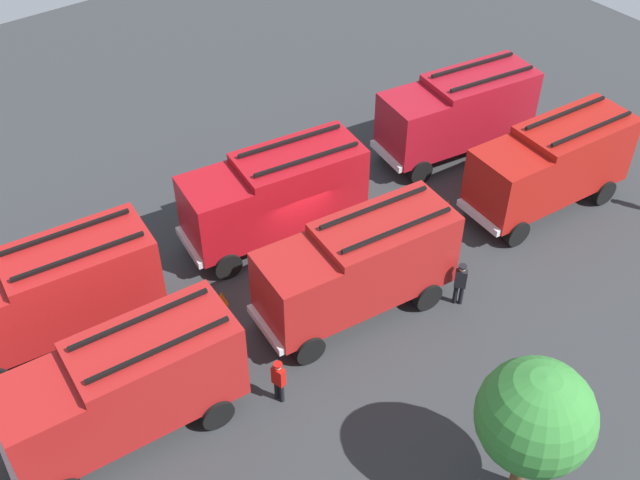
{
  "coord_description": "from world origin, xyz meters",
  "views": [
    {
      "loc": [
        13.01,
        17.31,
        20.39
      ],
      "look_at": [
        0.0,
        0.0,
        1.4
      ],
      "focal_mm": 43.54,
      "sensor_mm": 36.0,
      "label": 1
    }
  ],
  "objects_px": {
    "fire_truck_5": "(125,386)",
    "traffic_cone_1": "(507,157)",
    "traffic_cone_0": "(222,299)",
    "firefighter_4": "(460,282)",
    "fire_truck_4": "(358,266)",
    "firefighter_0": "(505,153)",
    "traffic_cone_2": "(448,207)",
    "fire_truck_1": "(275,193)",
    "fire_truck_3": "(551,163)",
    "firefighter_2": "(81,245)",
    "tree_0": "(535,417)",
    "fire_truck_2": "(52,292)",
    "firefighter_3": "(279,380)",
    "fire_truck_0": "(458,111)"
  },
  "relations": [
    {
      "from": "fire_truck_2",
      "to": "firefighter_3",
      "type": "distance_m",
      "value": 8.15
    },
    {
      "from": "fire_truck_5",
      "to": "tree_0",
      "type": "distance_m",
      "value": 11.67
    },
    {
      "from": "firefighter_0",
      "to": "firefighter_4",
      "type": "xyz_separation_m",
      "value": [
        7.26,
        4.59,
        0.04
      ]
    },
    {
      "from": "fire_truck_1",
      "to": "tree_0",
      "type": "relative_size",
      "value": 1.49
    },
    {
      "from": "firefighter_0",
      "to": "tree_0",
      "type": "distance_m",
      "value": 15.87
    },
    {
      "from": "firefighter_0",
      "to": "firefighter_3",
      "type": "distance_m",
      "value": 15.5
    },
    {
      "from": "fire_truck_3",
      "to": "firefighter_0",
      "type": "xyz_separation_m",
      "value": [
        -0.39,
        -2.63,
        -1.15
      ]
    },
    {
      "from": "fire_truck_3",
      "to": "fire_truck_5",
      "type": "xyz_separation_m",
      "value": [
        18.77,
        -0.09,
        0.0
      ]
    },
    {
      "from": "fire_truck_5",
      "to": "firefighter_0",
      "type": "relative_size",
      "value": 4.12
    },
    {
      "from": "fire_truck_0",
      "to": "traffic_cone_1",
      "type": "bearing_deg",
      "value": 129.56
    },
    {
      "from": "firefighter_4",
      "to": "traffic_cone_0",
      "type": "relative_size",
      "value": 2.85
    },
    {
      "from": "fire_truck_4",
      "to": "traffic_cone_0",
      "type": "height_order",
      "value": "fire_truck_4"
    },
    {
      "from": "fire_truck_2",
      "to": "traffic_cone_2",
      "type": "relative_size",
      "value": 10.33
    },
    {
      "from": "firefighter_0",
      "to": "traffic_cone_0",
      "type": "xyz_separation_m",
      "value": [
        14.18,
        -0.46,
        -0.69
      ]
    },
    {
      "from": "fire_truck_3",
      "to": "traffic_cone_1",
      "type": "height_order",
      "value": "fire_truck_3"
    },
    {
      "from": "fire_truck_5",
      "to": "fire_truck_2",
      "type": "bearing_deg",
      "value": -84.02
    },
    {
      "from": "fire_truck_2",
      "to": "traffic_cone_0",
      "type": "bearing_deg",
      "value": 164.63
    },
    {
      "from": "fire_truck_4",
      "to": "fire_truck_5",
      "type": "height_order",
      "value": "same"
    },
    {
      "from": "firefighter_2",
      "to": "traffic_cone_0",
      "type": "xyz_separation_m",
      "value": [
        -3.07,
        5.04,
        -0.65
      ]
    },
    {
      "from": "traffic_cone_1",
      "to": "firefighter_3",
      "type": "bearing_deg",
      "value": 16.56
    },
    {
      "from": "firefighter_2",
      "to": "firefighter_3",
      "type": "xyz_separation_m",
      "value": [
        -2.34,
        9.77,
        0.01
      ]
    },
    {
      "from": "fire_truck_4",
      "to": "tree_0",
      "type": "height_order",
      "value": "tree_0"
    },
    {
      "from": "fire_truck_1",
      "to": "traffic_cone_1",
      "type": "bearing_deg",
      "value": 177.51
    },
    {
      "from": "firefighter_3",
      "to": "traffic_cone_1",
      "type": "xyz_separation_m",
      "value": [
        -15.56,
        -4.63,
        -0.66
      ]
    },
    {
      "from": "fire_truck_1",
      "to": "traffic_cone_0",
      "type": "distance_m",
      "value": 4.64
    },
    {
      "from": "firefighter_3",
      "to": "traffic_cone_1",
      "type": "relative_size",
      "value": 2.67
    },
    {
      "from": "fire_truck_1",
      "to": "traffic_cone_0",
      "type": "xyz_separation_m",
      "value": [
        3.78,
        1.97,
        -1.83
      ]
    },
    {
      "from": "fire_truck_0",
      "to": "firefighter_3",
      "type": "bearing_deg",
      "value": 33.88
    },
    {
      "from": "firefighter_2",
      "to": "traffic_cone_2",
      "type": "distance_m",
      "value": 14.64
    },
    {
      "from": "traffic_cone_0",
      "to": "traffic_cone_2",
      "type": "bearing_deg",
      "value": 173.78
    },
    {
      "from": "firefighter_0",
      "to": "traffic_cone_2",
      "type": "height_order",
      "value": "firefighter_0"
    },
    {
      "from": "fire_truck_1",
      "to": "tree_0",
      "type": "distance_m",
      "value": 13.5
    },
    {
      "from": "fire_truck_1",
      "to": "firefighter_0",
      "type": "distance_m",
      "value": 10.74
    },
    {
      "from": "fire_truck_0",
      "to": "fire_truck_1",
      "type": "distance_m",
      "value": 9.8
    },
    {
      "from": "fire_truck_4",
      "to": "traffic_cone_2",
      "type": "height_order",
      "value": "fire_truck_4"
    },
    {
      "from": "fire_truck_3",
      "to": "traffic_cone_0",
      "type": "height_order",
      "value": "fire_truck_3"
    },
    {
      "from": "traffic_cone_2",
      "to": "fire_truck_1",
      "type": "bearing_deg",
      "value": -25.64
    },
    {
      "from": "firefighter_2",
      "to": "fire_truck_1",
      "type": "bearing_deg",
      "value": -87.21
    },
    {
      "from": "traffic_cone_1",
      "to": "fire_truck_1",
      "type": "bearing_deg",
      "value": -10.6
    },
    {
      "from": "fire_truck_5",
      "to": "firefighter_0",
      "type": "height_order",
      "value": "fire_truck_5"
    },
    {
      "from": "fire_truck_5",
      "to": "traffic_cone_0",
      "type": "xyz_separation_m",
      "value": [
        -4.99,
        -3.01,
        -1.83
      ]
    },
    {
      "from": "fire_truck_2",
      "to": "fire_truck_4",
      "type": "distance_m",
      "value": 10.28
    },
    {
      "from": "firefighter_4",
      "to": "traffic_cone_2",
      "type": "bearing_deg",
      "value": 9.24
    },
    {
      "from": "fire_truck_5",
      "to": "traffic_cone_1",
      "type": "distance_m",
      "value": 20.12
    },
    {
      "from": "fire_truck_0",
      "to": "traffic_cone_0",
      "type": "distance_m",
      "value": 13.85
    },
    {
      "from": "firefighter_3",
      "to": "traffic_cone_2",
      "type": "distance_m",
      "value": 11.53
    },
    {
      "from": "fire_truck_0",
      "to": "fire_truck_1",
      "type": "xyz_separation_m",
      "value": [
        9.8,
        0.03,
        0.0
      ]
    },
    {
      "from": "fire_truck_4",
      "to": "fire_truck_5",
      "type": "bearing_deg",
      "value": 5.78
    },
    {
      "from": "firefighter_0",
      "to": "firefighter_4",
      "type": "distance_m",
      "value": 8.59
    },
    {
      "from": "fire_truck_5",
      "to": "traffic_cone_0",
      "type": "distance_m",
      "value": 6.1
    }
  ]
}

